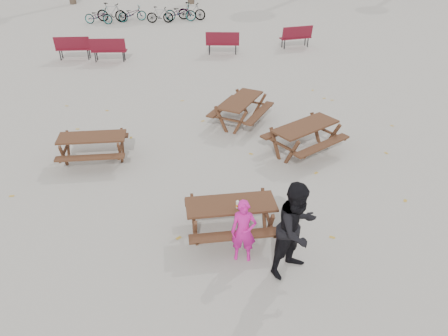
{
  "coord_description": "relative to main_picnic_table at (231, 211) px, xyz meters",
  "views": [
    {
      "loc": [
        -1.12,
        -6.98,
        5.9
      ],
      "look_at": [
        0.0,
        1.0,
        1.0
      ],
      "focal_mm": 35.0,
      "sensor_mm": 36.0,
      "label": 1
    }
  ],
  "objects": [
    {
      "name": "ground",
      "position": [
        0.0,
        0.0,
        -0.59
      ],
      "size": [
        80.0,
        80.0,
        0.0
      ],
      "primitive_type": "plane",
      "color": "gray",
      "rests_on": "ground"
    },
    {
      "name": "main_picnic_table",
      "position": [
        0.0,
        0.0,
        0.0
      ],
      "size": [
        1.8,
        1.45,
        0.78
      ],
      "color": "#362113",
      "rests_on": "ground"
    },
    {
      "name": "food_tray",
      "position": [
        0.24,
        -0.05,
        0.21
      ],
      "size": [
        0.18,
        0.11,
        0.03
      ],
      "primitive_type": "cube",
      "color": "white",
      "rests_on": "main_picnic_table"
    },
    {
      "name": "bread_roll",
      "position": [
        0.24,
        -0.05,
        0.25
      ],
      "size": [
        0.14,
        0.06,
        0.05
      ],
      "primitive_type": "ellipsoid",
      "color": "tan",
      "rests_on": "food_tray"
    },
    {
      "name": "soda_bottle",
      "position": [
        0.1,
        -0.16,
        0.26
      ],
      "size": [
        0.07,
        0.07,
        0.17
      ],
      "color": "silver",
      "rests_on": "main_picnic_table"
    },
    {
      "name": "child",
      "position": [
        0.12,
        -0.75,
        0.07
      ],
      "size": [
        0.54,
        0.42,
        1.32
      ],
      "primitive_type": "imported",
      "rotation": [
        0.0,
        0.0,
        -0.23
      ],
      "color": "#CA1989",
      "rests_on": "ground"
    },
    {
      "name": "adult",
      "position": [
        1.0,
        -1.17,
        0.36
      ],
      "size": [
        1.16,
        1.1,
        1.9
      ],
      "primitive_type": "imported",
      "rotation": [
        0.0,
        0.0,
        0.56
      ],
      "color": "black",
      "rests_on": "ground"
    },
    {
      "name": "picnic_table_east",
      "position": [
        2.51,
        3.17,
        -0.18
      ],
      "size": [
        2.41,
        2.27,
        0.82
      ],
      "primitive_type": null,
      "rotation": [
        0.0,
        0.0,
        0.52
      ],
      "color": "#362113",
      "rests_on": "ground"
    },
    {
      "name": "picnic_table_north",
      "position": [
        -3.12,
        3.47,
        -0.22
      ],
      "size": [
        1.77,
        1.45,
        0.74
      ],
      "primitive_type": null,
      "rotation": [
        0.0,
        0.0,
        -0.04
      ],
      "color": "#362113",
      "rests_on": "ground"
    },
    {
      "name": "picnic_table_far",
      "position": [
        1.12,
        5.25,
        -0.19
      ],
      "size": [
        2.25,
        2.35,
        0.79
      ],
      "primitive_type": null,
      "rotation": [
        0.0,
        0.0,
        0.98
      ],
      "color": "#362113",
      "rests_on": "ground"
    },
    {
      "name": "park_bench_row",
      "position": [
        -0.43,
        12.7,
        -0.07
      ],
      "size": [
        11.71,
        1.64,
        1.03
      ],
      "color": "maroon",
      "rests_on": "ground"
    },
    {
      "name": "bicycle_row",
      "position": [
        -1.94,
        19.5,
        -0.12
      ],
      "size": [
        7.02,
        1.41,
        1.06
      ],
      "color": "black",
      "rests_on": "ground"
    },
    {
      "name": "fallen_leaves",
      "position": [
        0.5,
        2.5,
        -0.58
      ],
      "size": [
        11.0,
        11.0,
        0.01
      ],
      "primitive_type": null,
      "color": "#B58C2B",
      "rests_on": "ground"
    }
  ]
}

